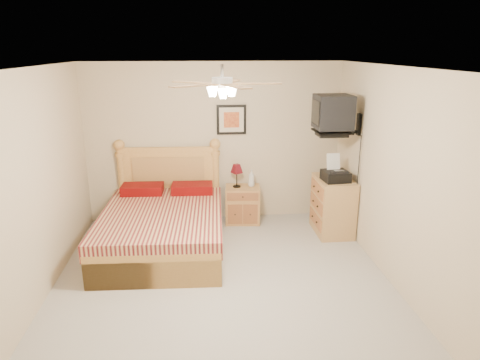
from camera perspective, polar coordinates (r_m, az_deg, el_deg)
The scene contains 17 objects.
floor at distance 5.14m, azimuth -2.18°, elevation -14.35°, with size 4.50×4.50×0.00m, color #9C978D.
ceiling at distance 4.38m, azimuth -2.56°, elevation 14.73°, with size 4.00×4.50×0.04m, color white.
wall_back at distance 6.78m, azimuth -3.43°, elevation 4.94°, with size 4.00×0.04×2.50m, color #C4B190.
wall_front at distance 2.58m, azimuth 0.58°, elevation -16.77°, with size 4.00×0.04×2.50m, color #C4B190.
wall_left at distance 4.93m, azimuth -26.24°, elevation -1.58°, with size 0.04×4.50×2.50m, color #C4B190.
wall_right at distance 5.11m, azimuth 20.62°, elevation -0.26°, with size 0.04×4.50×2.50m, color #C4B190.
bed at distance 5.88m, azimuth -10.44°, elevation -3.12°, with size 1.59×2.09×1.35m, color #BF883E, non-canonical shape.
nightstand at distance 6.84m, azimuth 0.35°, elevation -3.28°, with size 0.54×0.40×0.58m, color #A17042.
table_lamp at distance 6.70m, azimuth -0.44°, elevation 0.59°, with size 0.20×0.20×0.37m, color #5E0D17, non-canonical shape.
lotion_bottle at distance 6.76m, azimuth 1.54°, elevation 0.27°, with size 0.10×0.10×0.27m, color silver.
framed_picture at distance 6.71m, azimuth -1.15°, elevation 8.05°, with size 0.46×0.04×0.46m, color black.
dresser at distance 6.56m, azimuth 12.28°, elevation -3.37°, with size 0.50×0.72×0.85m, color #AA824A.
fax_machine at distance 6.27m, azimuth 12.69°, elevation 1.56°, with size 0.36×0.38×0.38m, color black, non-canonical shape.
magazine_lower at distance 6.60m, azimuth 11.54°, elevation 0.81°, with size 0.18×0.25×0.02m, color #AFA290.
magazine_upper at distance 6.59m, azimuth 11.80°, elevation 0.97°, with size 0.20×0.27×0.02m, color tan.
wall_tv at distance 6.11m, azimuth 13.64°, elevation 8.47°, with size 0.56×0.46×0.58m, color black, non-canonical shape.
ceiling_fan at distance 4.19m, azimuth -2.39°, elevation 12.70°, with size 1.14×1.14×0.28m, color white, non-canonical shape.
Camera 1 is at (-0.23, -4.37, 2.69)m, focal length 32.00 mm.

